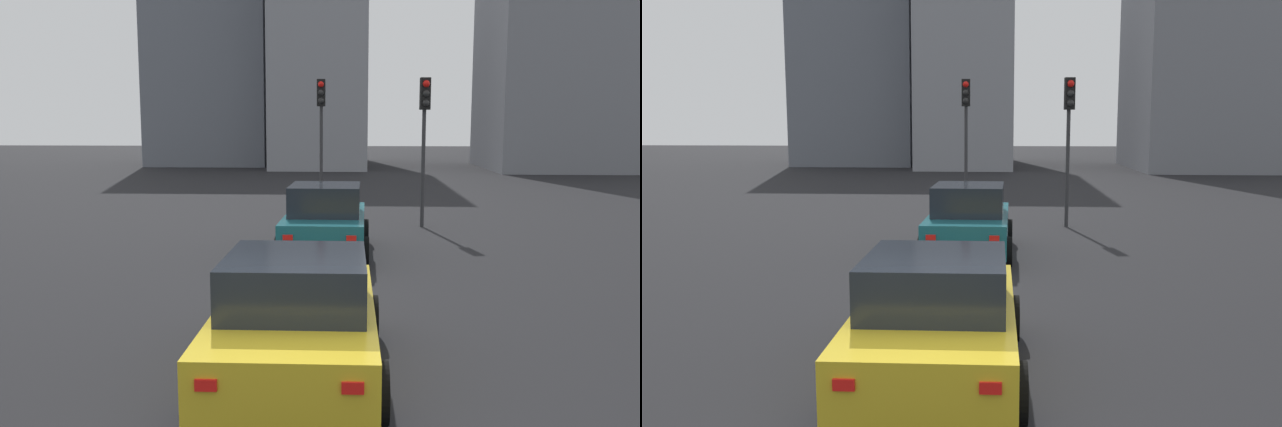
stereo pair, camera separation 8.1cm
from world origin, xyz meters
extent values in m
cube|color=#19606B|center=(8.89, 0.22, 0.62)|extent=(4.05, 1.83, 0.71)
cube|color=#1E232B|center=(8.68, 0.22, 1.30)|extent=(1.83, 1.58, 0.66)
cylinder|color=black|center=(10.12, -0.68, 0.32)|extent=(0.64, 0.23, 0.64)
cylinder|color=black|center=(10.15, 1.08, 0.32)|extent=(0.64, 0.23, 0.64)
cylinder|color=black|center=(7.62, -0.65, 0.32)|extent=(0.64, 0.23, 0.64)
cylinder|color=black|center=(7.65, 1.12, 0.32)|extent=(0.64, 0.23, 0.64)
cube|color=red|center=(6.85, -0.39, 0.74)|extent=(0.03, 0.20, 0.11)
cube|color=red|center=(6.87, 0.88, 0.74)|extent=(0.03, 0.20, 0.11)
cube|color=gold|center=(1.68, 0.21, 0.58)|extent=(4.08, 1.86, 0.65)
cube|color=#1E232B|center=(1.48, 0.21, 1.21)|extent=(1.84, 1.62, 0.60)
cylinder|color=black|center=(2.95, -0.69, 0.32)|extent=(0.64, 0.23, 0.64)
cylinder|color=black|center=(2.93, 1.13, 0.32)|extent=(0.64, 0.23, 0.64)
cylinder|color=black|center=(0.43, -0.71, 0.32)|extent=(0.64, 0.23, 0.64)
cylinder|color=black|center=(0.41, 1.10, 0.32)|extent=(0.64, 0.23, 0.64)
cube|color=red|center=(-0.36, -0.47, 0.70)|extent=(0.03, 0.20, 0.11)
cube|color=red|center=(-0.37, 0.84, 0.70)|extent=(0.03, 0.20, 0.11)
cylinder|color=#2D2D30|center=(16.26, 0.73, 1.79)|extent=(0.11, 0.11, 3.57)
cube|color=black|center=(16.20, 0.73, 4.02)|extent=(0.20, 0.28, 0.90)
sphere|color=red|center=(16.09, 0.73, 4.29)|extent=(0.20, 0.20, 0.20)
sphere|color=black|center=(16.09, 0.73, 4.02)|extent=(0.20, 0.20, 0.20)
sphere|color=black|center=(16.09, 0.73, 3.75)|extent=(0.20, 0.20, 0.20)
cylinder|color=#2D2D30|center=(13.01, -2.40, 1.69)|extent=(0.11, 0.11, 3.39)
cube|color=black|center=(12.95, -2.41, 3.84)|extent=(0.24, 0.31, 0.90)
sphere|color=red|center=(12.84, -2.43, 4.11)|extent=(0.20, 0.20, 0.20)
sphere|color=black|center=(12.84, -2.43, 3.84)|extent=(0.20, 0.20, 0.20)
sphere|color=black|center=(12.84, -2.43, 3.57)|extent=(0.20, 0.20, 0.20)
cube|color=slate|center=(38.26, -14.00, 7.26)|extent=(11.08, 9.90, 14.51)
cube|color=gray|center=(41.30, 2.00, 8.96)|extent=(13.92, 6.29, 17.92)
cube|color=slate|center=(42.08, 10.00, 8.84)|extent=(8.58, 8.46, 17.68)
camera|label=1|loc=(-5.77, -0.48, 3.01)|focal=36.21mm
camera|label=2|loc=(-5.76, -0.57, 3.01)|focal=36.21mm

